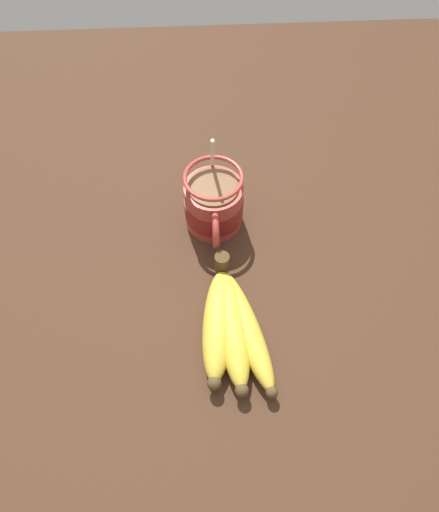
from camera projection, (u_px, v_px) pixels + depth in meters
table at (191, 241)px, 74.11cm from camera, size 104.60×104.60×3.69cm
coffee_mug at (214, 204)px, 70.45cm from camera, size 14.21×8.39×14.84cm
banana_bunch at (231, 326)px, 62.47cm from camera, size 19.27×10.15×4.20cm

